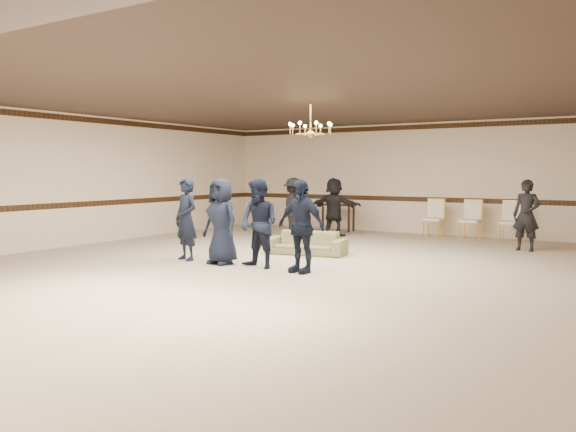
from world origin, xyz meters
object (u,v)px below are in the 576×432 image
object	(u,v)px
settee	(306,243)
banquet_chair_right	(511,222)
banquet_chair_mid	(471,220)
boy_b	(221,221)
boy_d	(301,226)
adult_mid	(334,207)
chandelier	(311,118)
adult_right	(526,215)
boy_c	(259,224)
banquet_chair_left	(433,219)
adult_left	(294,207)
boy_a	(186,219)
console_table	(338,217)

from	to	relation	value
settee	banquet_chair_right	xyz separation A→B (m)	(3.37, 4.55, 0.27)
banquet_chair_mid	boy_b	bearing A→B (deg)	-110.47
boy_d	adult_mid	size ratio (longest dim) A/B	1.02
chandelier	adult_right	size ratio (longest dim) A/B	0.58
boy_c	banquet_chair_left	xyz separation A→B (m)	(1.23, 6.56, -0.32)
chandelier	settee	size ratio (longest dim) A/B	0.55
adult_right	chandelier	bearing A→B (deg)	-125.72
adult_left	banquet_chair_left	world-z (taller)	adult_left
boy_a	adult_right	size ratio (longest dim) A/B	1.02
boy_a	adult_left	distance (m)	4.83
adult_mid	adult_right	distance (m)	5.12
boy_c	boy_d	size ratio (longest dim) A/B	1.00
boy_a	adult_mid	size ratio (longest dim) A/B	1.02
boy_b	settee	distance (m)	2.23
adult_mid	banquet_chair_right	size ratio (longest dim) A/B	1.57
adult_left	adult_mid	distance (m)	1.14
console_table	boy_d	bearing A→B (deg)	-69.07
banquet_chair_left	banquet_chair_right	bearing A→B (deg)	2.47
banquet_chair_mid	boy_d	bearing A→B (deg)	-96.43
chandelier	boy_d	size ratio (longest dim) A/B	0.56
boy_a	adult_mid	bearing A→B (deg)	99.39
console_table	adult_right	bearing A→B (deg)	-16.95
boy_a	settee	size ratio (longest dim) A/B	0.97
boy_c	settee	bearing A→B (deg)	102.71
boy_b	adult_left	distance (m)	4.98
boy_d	banquet_chair_right	size ratio (longest dim) A/B	1.61
banquet_chair_left	console_table	xyz separation A→B (m)	(-3.00, 0.20, -0.11)
boy_b	boy_d	size ratio (longest dim) A/B	1.00
chandelier	boy_b	distance (m)	2.74
boy_a	banquet_chair_right	world-z (taller)	boy_a
banquet_chair_left	banquet_chair_right	distance (m)	2.00
settee	adult_right	size ratio (longest dim) A/B	1.05
banquet_chair_left	boy_c	bearing A→B (deg)	-98.15
adult_mid	adult_right	bearing A→B (deg)	176.62
chandelier	banquet_chair_right	size ratio (longest dim) A/B	0.90
boy_c	banquet_chair_right	xyz separation A→B (m)	(3.23, 6.56, -0.32)
boy_a	boy_d	size ratio (longest dim) A/B	1.00
settee	banquet_chair_mid	bearing A→B (deg)	52.06
settee	adult_left	bearing A→B (deg)	115.44
banquet_chair_left	banquet_chair_right	world-z (taller)	same
adult_mid	boy_c	bearing A→B (deg)	104.02
boy_b	banquet_chair_left	distance (m)	6.91
adult_mid	banquet_chair_left	world-z (taller)	adult_mid
console_table	boy_c	bearing A→B (deg)	-75.95
adult_left	adult_right	xyz separation A→B (m)	(6.00, 0.30, 0.00)
boy_a	console_table	bearing A→B (deg)	104.66
boy_a	adult_left	size ratio (longest dim) A/B	1.02
settee	banquet_chair_mid	world-z (taller)	banquet_chair_mid
banquet_chair_left	console_table	distance (m)	3.01
boy_a	console_table	world-z (taller)	boy_a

